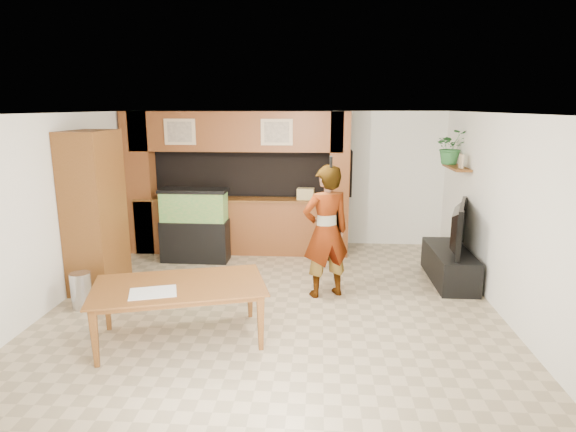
# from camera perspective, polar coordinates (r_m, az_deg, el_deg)

# --- Properties ---
(floor) EXTENTS (6.50, 6.50, 0.00)m
(floor) POSITION_cam_1_polar(r_m,az_deg,el_deg) (6.70, -1.68, -10.76)
(floor) COLOR tan
(floor) RESTS_ON ground
(ceiling) EXTENTS (6.50, 6.50, 0.00)m
(ceiling) POSITION_cam_1_polar(r_m,az_deg,el_deg) (6.14, -1.84, 12.07)
(ceiling) COLOR white
(ceiling) RESTS_ON wall_back
(wall_back) EXTENTS (6.00, 0.00, 6.00)m
(wall_back) POSITION_cam_1_polar(r_m,az_deg,el_deg) (9.48, 0.13, 4.48)
(wall_back) COLOR white
(wall_back) RESTS_ON floor
(wall_left) EXTENTS (0.00, 6.50, 6.50)m
(wall_left) POSITION_cam_1_polar(r_m,az_deg,el_deg) (7.23, -26.17, 0.48)
(wall_left) COLOR white
(wall_left) RESTS_ON floor
(wall_right) EXTENTS (0.00, 6.50, 6.50)m
(wall_right) POSITION_cam_1_polar(r_m,az_deg,el_deg) (6.71, 24.66, -0.24)
(wall_right) COLOR white
(wall_right) RESTS_ON floor
(partition) EXTENTS (4.20, 0.99, 2.60)m
(partition) POSITION_cam_1_polar(r_m,az_deg,el_deg) (8.99, -6.18, 4.02)
(partition) COLOR brown
(partition) RESTS_ON floor
(wall_clock) EXTENTS (0.05, 0.25, 0.25)m
(wall_clock) POSITION_cam_1_polar(r_m,az_deg,el_deg) (7.99, -22.86, 6.23)
(wall_clock) COLOR black
(wall_clock) RESTS_ON wall_left
(wall_shelf) EXTENTS (0.25, 0.90, 0.04)m
(wall_shelf) POSITION_cam_1_polar(r_m,az_deg,el_deg) (8.43, 19.35, 5.44)
(wall_shelf) COLOR brown
(wall_shelf) RESTS_ON wall_right
(pantry_cabinet) EXTENTS (0.59, 0.96, 2.35)m
(pantry_cabinet) POSITION_cam_1_polar(r_m,az_deg,el_deg) (7.63, -21.92, 0.52)
(pantry_cabinet) COLOR brown
(pantry_cabinet) RESTS_ON floor
(trash_can) EXTENTS (0.27, 0.27, 0.50)m
(trash_can) POSITION_cam_1_polar(r_m,az_deg,el_deg) (7.16, -23.30, -8.12)
(trash_can) COLOR #B2B2B7
(trash_can) RESTS_ON floor
(aquarium) EXTENTS (1.17, 0.44, 1.29)m
(aquarium) POSITION_cam_1_polar(r_m,az_deg,el_deg) (8.60, -10.99, -1.17)
(aquarium) COLOR black
(aquarium) RESTS_ON floor
(tv_stand) EXTENTS (0.55, 1.51, 0.50)m
(tv_stand) POSITION_cam_1_polar(r_m,az_deg,el_deg) (7.99, 18.57, -5.56)
(tv_stand) COLOR black
(tv_stand) RESTS_ON floor
(television) EXTENTS (0.57, 1.29, 0.75)m
(television) POSITION_cam_1_polar(r_m,az_deg,el_deg) (7.82, 18.89, -1.20)
(television) COLOR black
(television) RESTS_ON tv_stand
(photo_frame) EXTENTS (0.04, 0.17, 0.22)m
(photo_frame) POSITION_cam_1_polar(r_m,az_deg,el_deg) (8.19, 19.84, 6.13)
(photo_frame) COLOR tan
(photo_frame) RESTS_ON wall_shelf
(potted_plant) EXTENTS (0.58, 0.52, 0.59)m
(potted_plant) POSITION_cam_1_polar(r_m,az_deg,el_deg) (8.69, 18.77, 7.77)
(potted_plant) COLOR #2B6D33
(potted_plant) RESTS_ON wall_shelf
(person) EXTENTS (0.82, 0.69, 1.91)m
(person) POSITION_cam_1_polar(r_m,az_deg,el_deg) (6.82, 4.51, -1.86)
(person) COLOR tan
(person) RESTS_ON floor
(microphone) EXTENTS (0.04, 0.11, 0.18)m
(microphone) POSITION_cam_1_polar(r_m,az_deg,el_deg) (6.48, 5.13, 6.38)
(microphone) COLOR black
(microphone) RESTS_ON person
(dining_table) EXTENTS (2.17, 1.58, 0.68)m
(dining_table) POSITION_cam_1_polar(r_m,az_deg,el_deg) (5.82, -12.61, -11.21)
(dining_table) COLOR brown
(dining_table) RESTS_ON floor
(newspaper_a) EXTENTS (0.59, 0.50, 0.01)m
(newspaper_a) POSITION_cam_1_polar(r_m,az_deg,el_deg) (5.56, -15.72, -8.72)
(newspaper_a) COLOR silver
(newspaper_a) RESTS_ON dining_table
(counter_box) EXTENTS (0.32, 0.22, 0.20)m
(counter_box) POSITION_cam_1_polar(r_m,az_deg,el_deg) (8.70, 2.10, 2.64)
(counter_box) COLOR tan
(counter_box) RESTS_ON partition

